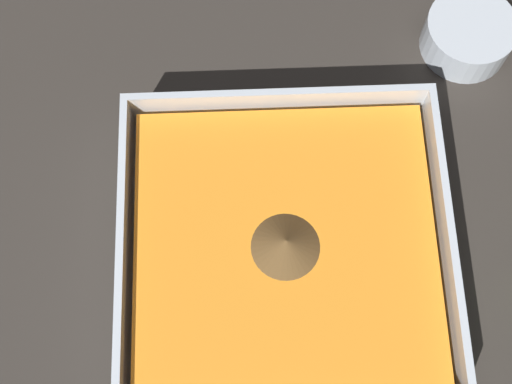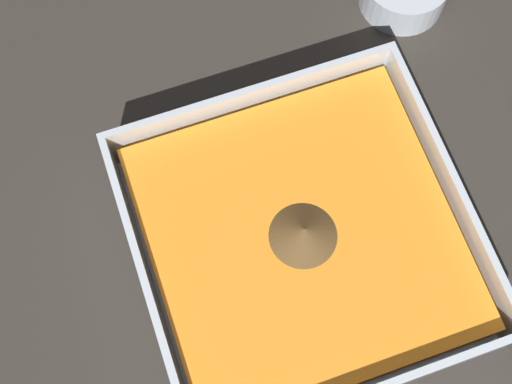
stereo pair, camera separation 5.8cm
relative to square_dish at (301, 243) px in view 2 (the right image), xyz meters
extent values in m
plane|color=#332D28|center=(0.01, -0.04, -0.02)|extent=(4.00, 4.00, 0.00)
cube|color=silver|center=(0.00, 0.00, -0.02)|extent=(0.26, 0.26, 0.01)
cube|color=silver|center=(0.00, 0.13, 0.01)|extent=(0.26, 0.01, 0.05)
cube|color=silver|center=(0.00, -0.13, 0.01)|extent=(0.26, 0.01, 0.05)
cube|color=silver|center=(0.13, 0.00, 0.01)|extent=(0.01, 0.25, 0.05)
cube|color=orange|center=(0.00, 0.00, 0.00)|extent=(0.24, 0.24, 0.04)
cone|color=brown|center=(0.00, 0.00, 0.03)|extent=(0.05, 0.05, 0.02)
camera|label=1|loc=(-0.14, 0.03, 0.56)|focal=50.00mm
camera|label=2|loc=(-0.13, 0.09, 0.56)|focal=50.00mm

